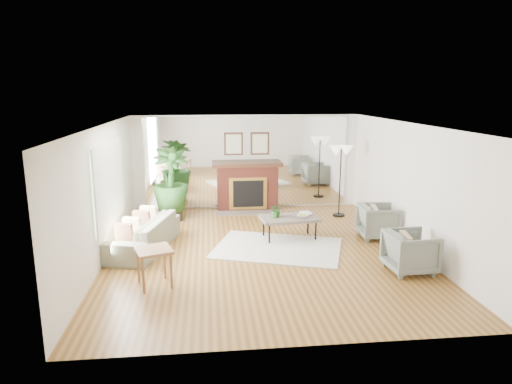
{
  "coord_description": "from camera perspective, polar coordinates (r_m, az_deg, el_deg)",
  "views": [
    {
      "loc": [
        -1.05,
        -8.55,
        3.13
      ],
      "look_at": [
        -0.06,
        0.6,
        1.07
      ],
      "focal_mm": 32.0,
      "sensor_mm": 36.0,
      "label": 1
    }
  ],
  "objects": [
    {
      "name": "sofa",
      "position": [
        9.45,
        -13.87,
        -5.11
      ],
      "size": [
        1.34,
        2.31,
        0.63
      ],
      "primitive_type": "imported",
      "rotation": [
        0.0,
        0.0,
        -1.81
      ],
      "color": "gray",
      "rests_on": "ground"
    },
    {
      "name": "area_rug",
      "position": [
        9.3,
        2.73,
        -7.0
      ],
      "size": [
        2.91,
        2.47,
        0.03
      ],
      "primitive_type": "cube",
      "rotation": [
        0.0,
        0.0,
        -0.33
      ],
      "color": "silver",
      "rests_on": "ground"
    },
    {
      "name": "mirror_panel",
      "position": [
        12.21,
        -1.17,
        3.74
      ],
      "size": [
        5.4,
        0.04,
        2.4
      ],
      "primitive_type": "cube",
      "color": "silver",
      "rests_on": "wall_back"
    },
    {
      "name": "book",
      "position": [
        10.03,
        5.67,
        -2.67
      ],
      "size": [
        0.25,
        0.32,
        0.02
      ],
      "primitive_type": "imported",
      "rotation": [
        0.0,
        0.0,
        0.11
      ],
      "color": "#9B6B3E",
      "rests_on": "coffee_table"
    },
    {
      "name": "wall_back",
      "position": [
        12.23,
        -1.17,
        3.76
      ],
      "size": [
        6.0,
        0.02,
        2.5
      ],
      "primitive_type": "cube",
      "color": "white",
      "rests_on": "ground"
    },
    {
      "name": "wall_left",
      "position": [
        8.97,
        -18.52,
        -0.17
      ],
      "size": [
        0.02,
        7.0,
        2.5
      ],
      "primitive_type": "cube",
      "color": "white",
      "rests_on": "ground"
    },
    {
      "name": "fruit_bowl",
      "position": [
        9.76,
        5.86,
        -2.98
      ],
      "size": [
        0.32,
        0.32,
        0.07
      ],
      "primitive_type": "imported",
      "rotation": [
        0.0,
        0.0,
        -0.27
      ],
      "color": "#9B6B3E",
      "rests_on": "coffee_table"
    },
    {
      "name": "floor_lamp",
      "position": [
        11.53,
        10.58,
        4.4
      ],
      "size": [
        0.58,
        0.32,
        1.79
      ],
      "color": "black",
      "rests_on": "ground"
    },
    {
      "name": "fireplace",
      "position": [
        12.11,
        -1.07,
        0.83
      ],
      "size": [
        1.85,
        0.83,
        2.05
      ],
      "color": "maroon",
      "rests_on": "ground"
    },
    {
      "name": "armchair_front",
      "position": [
        8.5,
        18.76,
        -7.08
      ],
      "size": [
        0.84,
        0.82,
        0.73
      ],
      "primitive_type": "imported",
      "rotation": [
        0.0,
        0.0,
        1.62
      ],
      "color": "slate",
      "rests_on": "ground"
    },
    {
      "name": "wall_right",
      "position": [
        9.64,
        18.74,
        0.68
      ],
      "size": [
        0.02,
        7.0,
        2.5
      ],
      "primitive_type": "cube",
      "color": "white",
      "rests_on": "ground"
    },
    {
      "name": "coffee_table",
      "position": [
        9.78,
        4.21,
        -3.36
      ],
      "size": [
        1.29,
        0.84,
        0.49
      ],
      "rotation": [
        0.0,
        0.0,
        0.11
      ],
      "color": "#6A5E54",
      "rests_on": "ground"
    },
    {
      "name": "tabletop_plant",
      "position": [
        9.7,
        2.6,
        -2.23
      ],
      "size": [
        0.31,
        0.28,
        0.32
      ],
      "primitive_type": "imported",
      "rotation": [
        0.0,
        0.0,
        0.1
      ],
      "color": "#2E5D22",
      "rests_on": "coffee_table"
    },
    {
      "name": "side_table",
      "position": [
        7.62,
        -12.66,
        -7.67
      ],
      "size": [
        0.7,
        0.7,
        0.63
      ],
      "rotation": [
        0.0,
        0.0,
        0.32
      ],
      "color": "#9B6B3E",
      "rests_on": "ground"
    },
    {
      "name": "ground",
      "position": [
        9.17,
        0.79,
        -7.37
      ],
      "size": [
        7.0,
        7.0,
        0.0
      ],
      "primitive_type": "plane",
      "color": "brown",
      "rests_on": "ground"
    },
    {
      "name": "potted_ficus",
      "position": [
        11.22,
        -10.63,
        1.24
      ],
      "size": [
        1.1,
        1.1,
        1.8
      ],
      "color": "black",
      "rests_on": "ground"
    },
    {
      "name": "armchair_back",
      "position": [
        10.2,
        15.08,
        -3.57
      ],
      "size": [
        0.85,
        0.83,
        0.73
      ],
      "primitive_type": "imported",
      "rotation": [
        0.0,
        0.0,
        1.51
      ],
      "color": "slate",
      "rests_on": "ground"
    },
    {
      "name": "window_panel",
      "position": [
        9.32,
        -17.87,
        0.98
      ],
      "size": [
        0.04,
        2.4,
        1.5
      ],
      "primitive_type": "cube",
      "color": "#B2E09E",
      "rests_on": "wall_left"
    }
  ]
}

